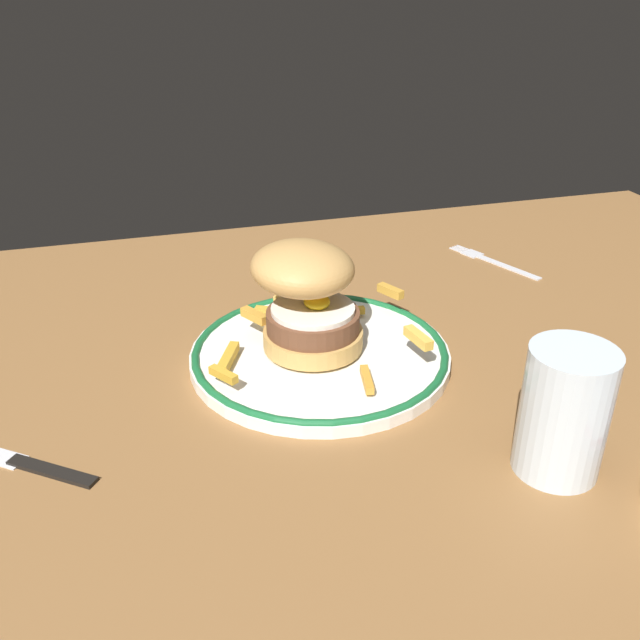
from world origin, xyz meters
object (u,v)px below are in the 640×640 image
at_px(burger, 307,295).
at_px(fork, 492,260).
at_px(water_glass, 563,419).
at_px(knife, 16,460).
at_px(dinner_plate, 320,353).

relative_size(burger, fork, 1.03).
bearing_deg(water_glass, knife, 163.17).
height_order(water_glass, knife, water_glass).
bearing_deg(water_glass, burger, 122.82).
xyz_separation_m(burger, water_glass, (0.14, -0.22, -0.02)).
distance_m(dinner_plate, water_glass, 0.25).
height_order(burger, fork, burger).
bearing_deg(dinner_plate, burger, 130.35).
xyz_separation_m(water_glass, fork, (0.16, 0.39, -0.04)).
distance_m(burger, fork, 0.35).
bearing_deg(burger, water_glass, -57.18).
bearing_deg(knife, fork, 25.22).
height_order(fork, knife, knife).
bearing_deg(knife, burger, 19.70).
relative_size(water_glass, knife, 0.69).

